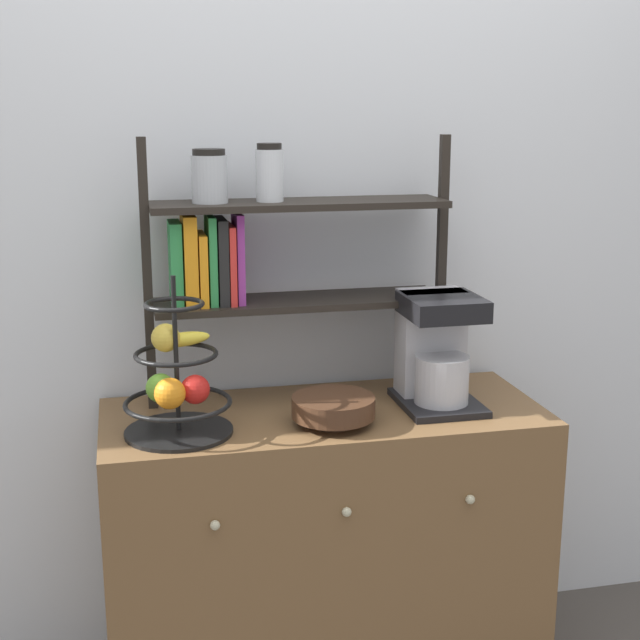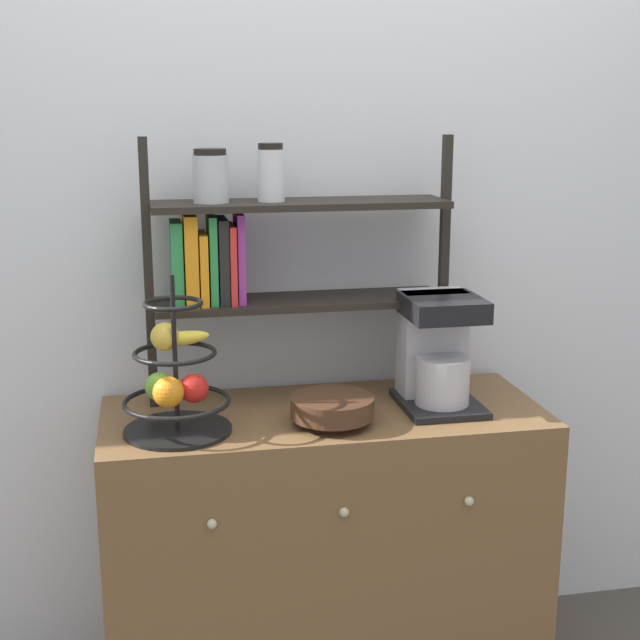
% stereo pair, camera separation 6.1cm
% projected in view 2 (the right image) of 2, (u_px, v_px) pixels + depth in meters
% --- Properties ---
extents(wall_back, '(7.00, 0.05, 2.60)m').
position_uv_depth(wall_back, '(304.00, 208.00, 2.51)').
color(wall_back, silver).
rests_on(wall_back, ground_plane).
extents(sideboard, '(1.17, 0.50, 0.79)m').
position_uv_depth(sideboard, '(324.00, 548.00, 2.45)').
color(sideboard, brown).
rests_on(sideboard, ground_plane).
extents(coffee_maker, '(0.21, 0.26, 0.30)m').
position_uv_depth(coffee_maker, '(437.00, 350.00, 2.38)').
color(coffee_maker, black).
rests_on(coffee_maker, sideboard).
extents(fruit_stand, '(0.27, 0.27, 0.40)m').
position_uv_depth(fruit_stand, '(175.00, 382.00, 2.18)').
color(fruit_stand, black).
rests_on(fruit_stand, sideboard).
extents(wooden_bowl, '(0.21, 0.21, 0.07)m').
position_uv_depth(wooden_bowl, '(333.00, 408.00, 2.25)').
color(wooden_bowl, '#422819').
rests_on(wooden_bowl, sideboard).
extents(shelf_hutch, '(0.83, 0.20, 0.71)m').
position_uv_depth(shelf_hutch, '(257.00, 246.00, 2.35)').
color(shelf_hutch, black).
rests_on(shelf_hutch, sideboard).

